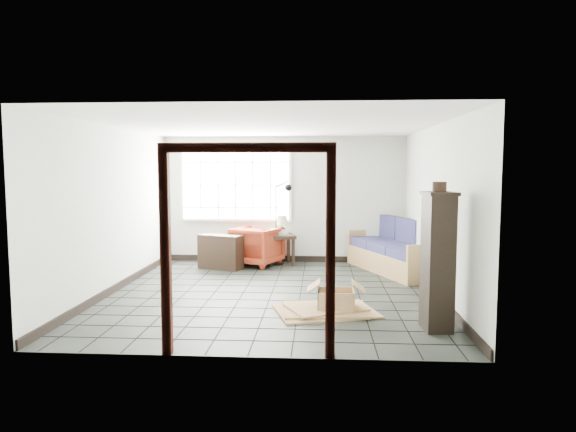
# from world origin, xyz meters

# --- Properties ---
(ground) EXTENTS (5.50, 5.50, 0.00)m
(ground) POSITION_xyz_m (0.00, 0.00, 0.00)
(ground) COLOR black
(ground) RESTS_ON ground
(room_shell) EXTENTS (5.02, 5.52, 2.61)m
(room_shell) POSITION_xyz_m (0.00, 0.03, 1.68)
(room_shell) COLOR silver
(room_shell) RESTS_ON ground
(window_panel) EXTENTS (2.32, 0.08, 1.52)m
(window_panel) POSITION_xyz_m (-1.00, 2.70, 1.60)
(window_panel) COLOR silver
(window_panel) RESTS_ON ground
(doorway_trim) EXTENTS (1.80, 0.08, 2.20)m
(doorway_trim) POSITION_xyz_m (0.00, -2.70, 1.38)
(doorway_trim) COLOR #34110B
(doorway_trim) RESTS_ON ground
(futon_sofa) EXTENTS (1.66, 2.40, 1.00)m
(futon_sofa) POSITION_xyz_m (2.21, 1.82, 0.36)
(futon_sofa) COLOR olive
(futon_sofa) RESTS_ON ground
(armchair) EXTENTS (1.08, 1.06, 0.86)m
(armchair) POSITION_xyz_m (-0.51, 2.27, 0.43)
(armchair) COLOR maroon
(armchair) RESTS_ON ground
(side_table) EXTENTS (0.68, 0.68, 0.61)m
(side_table) POSITION_xyz_m (-0.05, 2.40, 0.50)
(side_table) COLOR black
(side_table) RESTS_ON ground
(table_lamp) EXTENTS (0.29, 0.29, 0.39)m
(table_lamp) POSITION_xyz_m (-0.02, 2.45, 0.88)
(table_lamp) COLOR black
(table_lamp) RESTS_ON side_table
(projector) EXTENTS (0.38, 0.35, 0.11)m
(projector) POSITION_xyz_m (-0.08, 2.43, 0.66)
(projector) COLOR silver
(projector) RESTS_ON side_table
(floor_lamp) EXTENTS (0.47, 0.30, 1.70)m
(floor_lamp) POSITION_xyz_m (-0.02, 2.36, 0.91)
(floor_lamp) COLOR black
(floor_lamp) RESTS_ON ground
(console_shelf) EXTENTS (0.91, 0.60, 0.66)m
(console_shelf) POSITION_xyz_m (-1.17, 1.88, 0.33)
(console_shelf) COLOR black
(console_shelf) RESTS_ON ground
(tall_shelf) EXTENTS (0.39, 0.48, 1.67)m
(tall_shelf) POSITION_xyz_m (2.15, -1.71, 0.85)
(tall_shelf) COLOR black
(tall_shelf) RESTS_ON ground
(pot) EXTENTS (0.17, 0.17, 0.12)m
(pot) POSITION_xyz_m (2.13, -1.78, 1.73)
(pot) COLOR black
(pot) RESTS_ON tall_shelf
(open_box) EXTENTS (0.78, 0.40, 0.44)m
(open_box) POSITION_xyz_m (0.96, -1.07, 0.16)
(open_box) COLOR #977748
(open_box) RESTS_ON ground
(cardboard_pile) EXTENTS (1.51, 1.25, 0.19)m
(cardboard_pile) POSITION_xyz_m (0.85, -1.04, 0.05)
(cardboard_pile) COLOR #977748
(cardboard_pile) RESTS_ON ground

